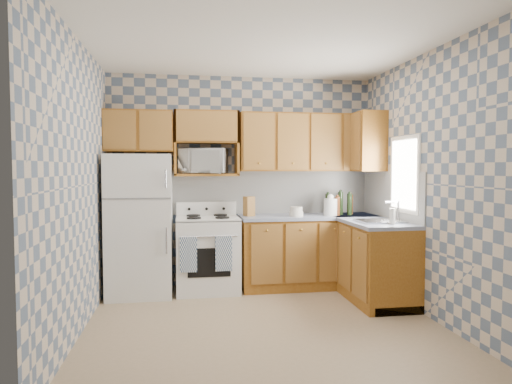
{
  "coord_description": "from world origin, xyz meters",
  "views": [
    {
      "loc": [
        -0.76,
        -4.32,
        1.52
      ],
      "look_at": [
        0.05,
        0.75,
        1.25
      ],
      "focal_mm": 32.0,
      "sensor_mm": 36.0,
      "label": 1
    }
  ],
  "objects_px": {
    "refrigerator": "(140,225)",
    "microwave": "(204,161)",
    "stove_body": "(208,255)",
    "electric_kettle": "(330,207)"
  },
  "relations": [
    {
      "from": "microwave",
      "to": "electric_kettle",
      "type": "bearing_deg",
      "value": 5.08
    },
    {
      "from": "stove_body",
      "to": "refrigerator",
      "type": "bearing_deg",
      "value": -178.22
    },
    {
      "from": "refrigerator",
      "to": "microwave",
      "type": "bearing_deg",
      "value": 14.77
    },
    {
      "from": "stove_body",
      "to": "electric_kettle",
      "type": "xyz_separation_m",
      "value": [
        1.55,
        -0.07,
        0.58
      ]
    },
    {
      "from": "stove_body",
      "to": "electric_kettle",
      "type": "distance_m",
      "value": 1.65
    },
    {
      "from": "refrigerator",
      "to": "microwave",
      "type": "height_order",
      "value": "microwave"
    },
    {
      "from": "microwave",
      "to": "electric_kettle",
      "type": "distance_m",
      "value": 1.7
    },
    {
      "from": "stove_body",
      "to": "electric_kettle",
      "type": "bearing_deg",
      "value": -2.46
    },
    {
      "from": "refrigerator",
      "to": "stove_body",
      "type": "distance_m",
      "value": 0.89
    },
    {
      "from": "refrigerator",
      "to": "stove_body",
      "type": "xyz_separation_m",
      "value": [
        0.8,
        0.03,
        -0.39
      ]
    }
  ]
}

